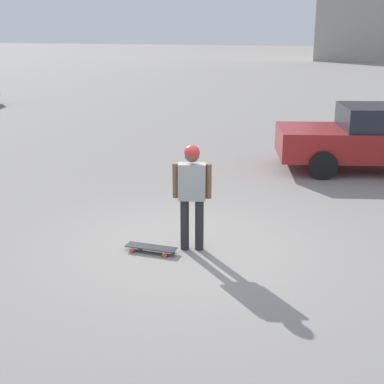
% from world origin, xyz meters
% --- Properties ---
extents(ground_plane, '(220.00, 220.00, 0.00)m').
position_xyz_m(ground_plane, '(0.00, 0.00, 0.00)').
color(ground_plane, gray).
extents(person, '(0.31, 0.54, 1.59)m').
position_xyz_m(person, '(0.00, 0.00, 0.96)').
color(person, '#262628').
rests_on(person, ground_plane).
extents(skateboard, '(0.29, 0.77, 0.08)m').
position_xyz_m(skateboard, '(0.32, -0.52, 0.07)').
color(skateboard, '#232328').
rests_on(skateboard, ground_plane).
extents(car_parked_near, '(3.16, 5.06, 1.50)m').
position_xyz_m(car_parked_near, '(-6.03, 2.40, 0.77)').
color(car_parked_near, maroon).
rests_on(car_parked_near, ground_plane).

